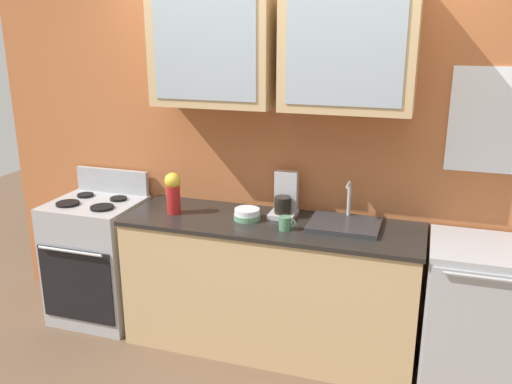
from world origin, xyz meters
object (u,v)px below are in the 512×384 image
at_px(coffee_maker, 285,199).
at_px(stove_range, 99,259).
at_px(dishwasher, 476,316).
at_px(bowl_stack, 247,214).
at_px(vase, 173,191).
at_px(cup_near_sink, 285,223).
at_px(sink_faucet, 345,224).

bearing_deg(coffee_maker, stove_range, -173.25).
bearing_deg(stove_range, dishwasher, -0.09).
height_order(stove_range, bowl_stack, stove_range).
xyz_separation_m(bowl_stack, vase, (-0.51, -0.03, 0.12)).
distance_m(cup_near_sink, coffee_maker, 0.29).
relative_size(stove_range, bowl_stack, 6.19).
distance_m(stove_range, coffee_maker, 1.49).
distance_m(bowl_stack, cup_near_sink, 0.30).
bearing_deg(sink_faucet, cup_near_sink, -154.02).
relative_size(sink_faucet, bowl_stack, 2.52).
distance_m(vase, coffee_maker, 0.74).
relative_size(vase, coffee_maker, 0.97).
xyz_separation_m(vase, dishwasher, (1.95, 0.03, -0.60)).
height_order(bowl_stack, coffee_maker, coffee_maker).
height_order(vase, cup_near_sink, vase).
relative_size(cup_near_sink, coffee_maker, 0.38).
relative_size(stove_range, dishwasher, 1.20).
relative_size(stove_range, sink_faucet, 2.46).
xyz_separation_m(vase, coffee_maker, (0.72, 0.20, -0.05)).
xyz_separation_m(vase, cup_near_sink, (0.79, -0.07, -0.11)).
bearing_deg(dishwasher, vase, -179.13).
height_order(dishwasher, coffee_maker, coffee_maker).
bearing_deg(coffee_maker, cup_near_sink, -73.87).
height_order(cup_near_sink, coffee_maker, coffee_maker).
bearing_deg(stove_range, coffee_maker, 6.75).
bearing_deg(dishwasher, bowl_stack, 179.83).
relative_size(sink_faucet, dishwasher, 0.49).
bearing_deg(coffee_maker, dishwasher, -7.67).
distance_m(bowl_stack, vase, 0.52).
xyz_separation_m(sink_faucet, vase, (-1.13, -0.10, 0.13)).
relative_size(bowl_stack, coffee_maker, 0.60).
bearing_deg(sink_faucet, stove_range, -178.03).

